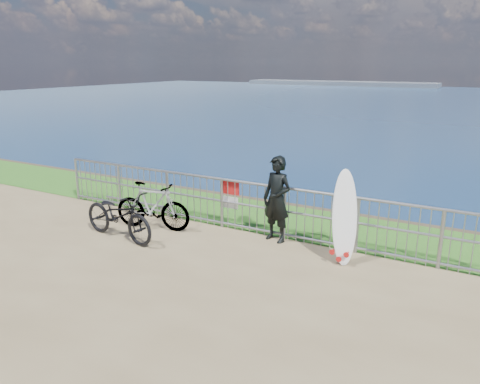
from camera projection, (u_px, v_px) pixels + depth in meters
The scene contains 8 objects.
grass_strip at pixel (264, 216), 11.14m from camera, with size 120.00×120.00×0.00m, color #28631B.
seascape at pixel (339, 85), 154.57m from camera, with size 260.00×260.00×5.00m.
railing at pixel (242, 205), 10.05m from camera, with size 10.06×0.10×1.13m.
surfer at pixel (277, 199), 9.43m from camera, with size 0.64×0.42×1.77m, color black.
surfboard at pixel (344, 221), 8.40m from camera, with size 0.59×0.57×1.74m.
bicycle_near at pixel (118, 215), 9.62m from camera, with size 0.68×1.96×1.03m, color black.
bicycle_far at pixel (152, 206), 10.19m from camera, with size 0.50×1.75×1.05m, color black.
bike_rack at pixel (135, 203), 11.14m from camera, with size 1.80×0.05×0.38m.
Camera 1 is at (4.64, -6.82, 3.56)m, focal length 35.00 mm.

